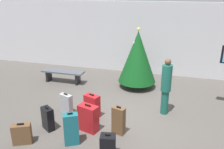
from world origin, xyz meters
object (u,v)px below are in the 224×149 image
Objects in this scene: holiday_tree at (138,57)px; suitcase_0 at (88,118)px; suitcase_2 at (48,119)px; traveller_0 at (166,85)px; suitcase_6 at (92,106)px; suitcase_4 at (108,146)px; suitcase_3 at (66,104)px; suitcase_5 at (71,129)px; waiting_bench at (63,74)px; suitcase_1 at (22,134)px; suitcase_7 at (119,121)px.

suitcase_0 is at bearing -101.97° from holiday_tree.
holiday_tree reaches higher than suitcase_2.
traveller_0 is 2.22m from suitcase_6.
suitcase_6 is (-0.85, -2.57, -0.84)m from holiday_tree.
suitcase_0 reaches higher than suitcase_6.
traveller_0 is at bearing 65.36° from suitcase_4.
traveller_0 is 2.38× the size of suitcase_6.
suitcase_2 is at bearing 161.57° from suitcase_4.
suitcase_2 is 0.92× the size of suitcase_6.
suitcase_3 is 0.76× the size of suitcase_5.
waiting_bench is at bearing 118.96° from suitcase_3.
holiday_tree is 3.14× the size of suitcase_6.
suitcase_1 is (-3.19, -2.43, -0.65)m from traveller_0.
traveller_0 is 2.58× the size of suitcase_2.
suitcase_5 is (-2.04, -2.12, -0.51)m from traveller_0.
suitcase_0 is 0.90× the size of suitcase_5.
waiting_bench is at bearing 128.47° from suitcase_4.
suitcase_0 is 1.16m from suitcase_4.
traveller_0 is 2.63m from suitcase_4.
suitcase_3 reaches higher than waiting_bench.
suitcase_4 is (-1.06, -2.32, -0.64)m from traveller_0.
suitcase_3 reaches higher than suitcase_4.
waiting_bench is at bearing 132.81° from suitcase_6.
suitcase_3 is at bearing 85.01° from suitcase_2.
waiting_bench is 3.96m from suitcase_1.
holiday_tree reaches higher than suitcase_0.
suitcase_0 is at bearing -52.91° from waiting_bench.
suitcase_6 is (1.19, 1.66, 0.08)m from suitcase_1.
suitcase_5 is at bearing 15.07° from suitcase_1.
suitcase_0 is 1.32× the size of suitcase_4.
suitcase_5 is at bearing -60.51° from waiting_bench.
traveller_0 is 3.42m from suitcase_2.
suitcase_5 reaches higher than suitcase_0.
waiting_bench is 3.35m from suitcase_2.
waiting_bench is at bearing 136.64° from suitcase_7.
waiting_bench is 4.33m from traveller_0.
suitcase_6 is at bearing -47.19° from waiting_bench.
suitcase_1 is 0.83× the size of suitcase_2.
suitcase_5 is (-0.97, 0.20, 0.13)m from suitcase_4.
suitcase_3 is at bearing 160.98° from suitcase_7.
suitcase_0 is at bearing 35.63° from suitcase_1.
suitcase_4 is (2.13, 0.11, 0.01)m from suitcase_1.
suitcase_5 is at bearing 168.39° from suitcase_4.
suitcase_1 is at bearing -115.69° from holiday_tree.
suitcase_6 is at bearing 146.86° from suitcase_7.
suitcase_2 reaches higher than suitcase_1.
suitcase_2 is 0.79× the size of suitcase_5.
suitcase_1 is at bearing -154.00° from suitcase_7.
suitcase_5 is at bearing -105.98° from suitcase_0.
traveller_0 is at bearing 15.46° from suitcase_3.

